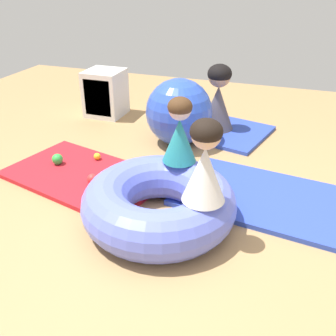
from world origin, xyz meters
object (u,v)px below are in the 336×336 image
(play_ball_orange, at_px, (117,188))
(play_ball_green, at_px, (57,159))
(child_in_teal, at_px, (180,131))
(storage_cube, at_px, (105,94))
(play_ball_yellow, at_px, (97,156))
(inflatable_cushion, at_px, (159,203))
(child_in_white, at_px, (205,162))
(play_ball_red, at_px, (92,179))
(exercise_ball_large, at_px, (179,112))
(adult_seated, at_px, (218,98))

(play_ball_orange, xyz_separation_m, play_ball_green, (-0.74, 0.26, 0.02))
(child_in_teal, distance_m, play_ball_orange, 0.73)
(play_ball_orange, relative_size, storage_cube, 0.11)
(play_ball_yellow, bearing_deg, play_ball_green, -145.94)
(inflatable_cushion, bearing_deg, play_ball_green, 157.43)
(child_in_white, distance_m, child_in_teal, 0.58)
(storage_cube, bearing_deg, play_ball_red, -66.16)
(play_ball_green, distance_m, exercise_ball_large, 1.31)
(play_ball_red, xyz_separation_m, storage_cube, (-0.72, 1.64, 0.19))
(child_in_white, distance_m, storage_cube, 2.73)
(inflatable_cushion, distance_m, play_ball_orange, 0.52)
(child_in_teal, distance_m, storage_cube, 2.16)
(inflatable_cushion, distance_m, exercise_ball_large, 1.46)
(play_ball_yellow, height_order, storage_cube, storage_cube)
(inflatable_cushion, distance_m, play_ball_yellow, 1.14)
(adult_seated, distance_m, storage_cube, 1.44)
(inflatable_cushion, xyz_separation_m, play_ball_red, (-0.71, 0.28, -0.09))
(child_in_white, xyz_separation_m, play_ball_green, (-1.55, 0.61, -0.53))
(play_ball_green, bearing_deg, adult_seated, 48.79)
(play_ball_green, bearing_deg, child_in_teal, -6.06)
(child_in_teal, bearing_deg, exercise_ball_large, 153.88)
(play_ball_yellow, bearing_deg, adult_seated, 52.43)
(play_ball_orange, relative_size, play_ball_yellow, 0.94)
(inflatable_cushion, bearing_deg, child_in_teal, 84.77)
(child_in_teal, distance_m, adult_seated, 1.51)
(play_ball_orange, bearing_deg, adult_seated, 74.36)
(child_in_teal, bearing_deg, storage_cube, 179.32)
(play_ball_red, relative_size, play_ball_green, 0.89)
(child_in_white, height_order, storage_cube, child_in_white)
(storage_cube, bearing_deg, play_ball_yellow, -66.09)
(child_in_white, height_order, play_ball_yellow, child_in_white)
(play_ball_green, xyz_separation_m, play_ball_yellow, (0.30, 0.21, -0.02))
(child_in_white, relative_size, play_ball_green, 5.45)
(child_in_white, xyz_separation_m, play_ball_yellow, (-1.25, 0.82, -0.55))
(storage_cube, bearing_deg, exercise_ball_large, -23.93)
(child_in_teal, relative_size, play_ball_yellow, 7.66)
(inflatable_cushion, distance_m, play_ball_green, 1.30)
(play_ball_yellow, bearing_deg, exercise_ball_large, 50.71)
(play_ball_red, bearing_deg, adult_seated, 65.79)
(adult_seated, height_order, play_ball_yellow, adult_seated)
(play_ball_red, bearing_deg, play_ball_green, 156.25)
(child_in_white, distance_m, play_ball_red, 1.25)
(child_in_teal, xyz_separation_m, play_ball_green, (-1.23, 0.13, -0.51))
(child_in_white, relative_size, child_in_teal, 1.09)
(play_ball_yellow, relative_size, storage_cube, 0.12)
(child_in_white, height_order, play_ball_orange, child_in_white)
(child_in_white, distance_m, play_ball_green, 1.75)
(play_ball_red, xyz_separation_m, play_ball_yellow, (-0.18, 0.42, -0.01))
(child_in_teal, bearing_deg, play_ball_red, -127.65)
(storage_cube, bearing_deg, play_ball_green, -80.57)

